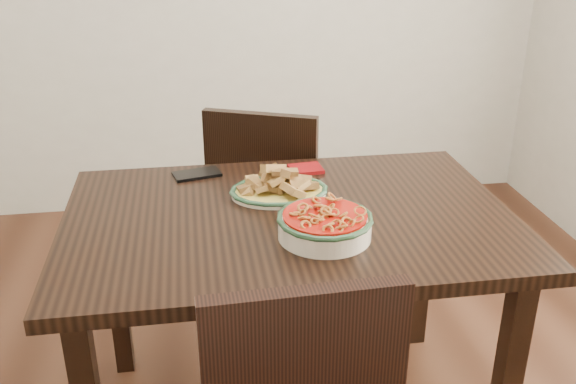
{
  "coord_description": "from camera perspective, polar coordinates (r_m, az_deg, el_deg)",
  "views": [
    {
      "loc": [
        -0.15,
        -1.64,
        1.55
      ],
      "look_at": [
        0.11,
        0.01,
        0.81
      ],
      "focal_mm": 40.0,
      "sensor_mm": 36.0,
      "label": 1
    }
  ],
  "objects": [
    {
      "name": "napkin",
      "position": [
        2.14,
        1.6,
        2.07
      ],
      "size": [
        0.11,
        0.1,
        0.01
      ],
      "primitive_type": "cube",
      "rotation": [
        0.0,
        0.0,
        0.09
      ],
      "color": "maroon",
      "rests_on": "dining_table"
    },
    {
      "name": "fish_plate",
      "position": [
        1.94,
        -0.81,
        0.95
      ],
      "size": [
        0.29,
        0.23,
        0.11
      ],
      "color": "#F0E9CB",
      "rests_on": "dining_table"
    },
    {
      "name": "dining_table",
      "position": [
        1.88,
        0.09,
        -4.47
      ],
      "size": [
        1.28,
        0.85,
        0.75
      ],
      "color": "black",
      "rests_on": "ground"
    },
    {
      "name": "chair_far",
      "position": [
        2.51,
        -1.7,
        -0.83
      ],
      "size": [
        0.55,
        0.55,
        0.89
      ],
      "rotation": [
        0.0,
        0.0,
        2.74
      ],
      "color": "black",
      "rests_on": "ground"
    },
    {
      "name": "noodle_bowl",
      "position": [
        1.69,
        3.29,
        -2.69
      ],
      "size": [
        0.26,
        0.26,
        0.08
      ],
      "color": "silver",
      "rests_on": "dining_table"
    },
    {
      "name": "smartphone",
      "position": [
        2.12,
        -8.1,
        1.59
      ],
      "size": [
        0.16,
        0.11,
        0.01
      ],
      "primitive_type": "cube",
      "rotation": [
        0.0,
        0.0,
        0.23
      ],
      "color": "black",
      "rests_on": "dining_table"
    }
  ]
}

